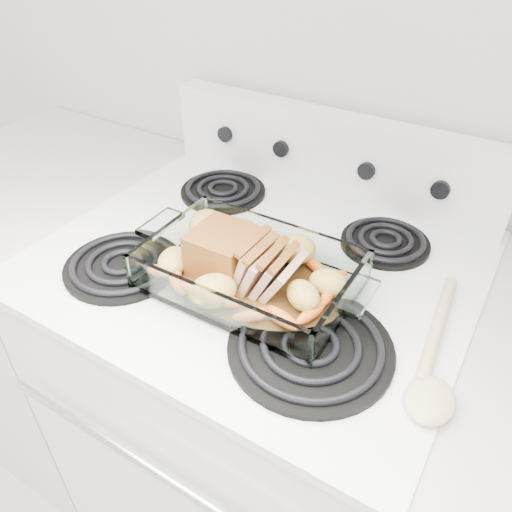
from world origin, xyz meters
The scene contains 6 objects.
electric_range centered at (0.00, 1.66, 0.48)m, with size 0.78×0.70×1.12m.
counter_left centered at (-0.67, 1.66, 0.47)m, with size 0.58×0.68×0.93m.
baking_dish centered at (0.04, 1.57, 0.96)m, with size 0.35×0.23×0.07m.
pork_roast centered at (0.01, 1.57, 0.99)m, with size 0.19×0.10×0.08m.
roast_vegetables centered at (0.03, 1.61, 0.97)m, with size 0.39×0.21×0.05m.
wooden_spoon centered at (0.36, 1.55, 0.94)m, with size 0.08×0.31×0.02m.
Camera 1 is at (0.39, 1.02, 1.50)m, focal length 35.00 mm.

